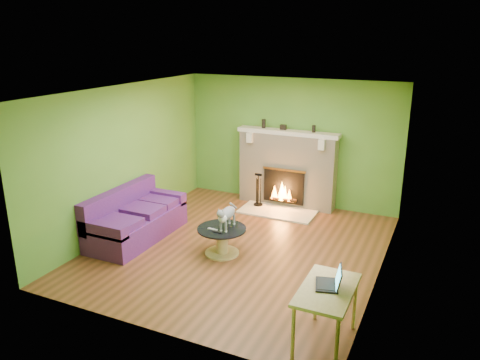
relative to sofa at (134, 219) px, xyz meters
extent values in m
plane|color=#583219|center=(1.86, 0.36, -0.33)|extent=(5.00, 5.00, 0.00)
plane|color=white|center=(1.86, 0.36, 2.27)|extent=(5.00, 5.00, 0.00)
plane|color=#4E852B|center=(1.86, 2.86, 0.97)|extent=(5.00, 0.00, 5.00)
plane|color=#4E852B|center=(1.86, -2.14, 0.97)|extent=(5.00, 0.00, 5.00)
plane|color=#4E852B|center=(-0.39, 0.36, 0.97)|extent=(0.00, 5.00, 5.00)
plane|color=#4E852B|center=(4.11, 0.36, 0.97)|extent=(0.00, 5.00, 5.00)
plane|color=silver|center=(4.10, -0.54, 1.22)|extent=(0.00, 1.20, 1.20)
plane|color=white|center=(4.09, -0.54, 1.22)|extent=(0.00, 1.06, 1.06)
cube|color=#BFB49E|center=(1.86, 2.69, 0.42)|extent=(2.00, 0.35, 1.50)
cube|color=black|center=(1.86, 2.50, 0.11)|extent=(0.85, 0.03, 0.68)
cube|color=#C28A30|center=(1.86, 2.49, 0.47)|extent=(0.91, 0.02, 0.04)
cylinder|color=black|center=(1.86, 2.46, -0.17)|extent=(0.55, 0.07, 0.07)
cube|color=beige|center=(1.86, 2.66, 1.21)|extent=(2.10, 0.28, 0.08)
cube|color=beige|center=(1.11, 2.47, 1.07)|extent=(0.12, 0.10, 0.20)
cube|color=beige|center=(2.61, 2.47, 1.07)|extent=(0.12, 0.10, 0.20)
cube|color=beige|center=(1.86, 2.16, -0.32)|extent=(1.50, 0.75, 0.03)
cube|color=beige|center=(1.86, 2.66, 1.21)|extent=(2.10, 0.28, 0.08)
cube|color=#451960|center=(0.06, -0.01, -0.12)|extent=(0.86, 1.91, 0.43)
cube|color=#451960|center=(-0.29, -0.01, 0.26)|extent=(0.20, 1.91, 0.54)
cube|color=#451960|center=(0.06, -0.87, 0.16)|extent=(0.86, 0.20, 0.22)
cube|color=#451960|center=(0.06, 0.85, 0.16)|extent=(0.86, 0.20, 0.22)
cube|color=#451960|center=(0.11, -0.55, 0.16)|extent=(0.69, 0.51, 0.12)
cube|color=#451960|center=(0.11, 0.09, 0.16)|extent=(0.69, 0.51, 0.12)
cube|color=#451960|center=(0.11, 0.63, 0.16)|extent=(0.69, 0.51, 0.12)
cylinder|color=#DAB975|center=(1.69, 0.05, -0.32)|extent=(0.56, 0.56, 0.03)
cylinder|color=#DAB975|center=(1.69, 0.05, -0.11)|extent=(0.20, 0.20, 0.39)
cylinder|color=black|center=(1.69, 0.05, 0.10)|extent=(0.79, 0.79, 0.02)
cube|color=#DAB975|center=(3.81, -1.53, 0.38)|extent=(0.57, 0.99, 0.04)
cylinder|color=#DAB975|center=(3.57, -1.97, 0.01)|extent=(0.04, 0.04, 0.69)
cylinder|color=#DAB975|center=(4.05, -1.97, 0.01)|extent=(0.04, 0.04, 0.69)
cylinder|color=#DAB975|center=(3.57, -1.08, 0.01)|extent=(0.04, 0.04, 0.69)
cylinder|color=#DAB975|center=(4.05, -1.08, 0.01)|extent=(0.04, 0.04, 0.69)
cube|color=gray|center=(1.59, -0.07, 0.13)|extent=(0.17, 0.06, 0.02)
cube|color=black|center=(1.71, -0.13, 0.12)|extent=(0.16, 0.05, 0.02)
cylinder|color=black|center=(1.32, 2.69, 1.34)|extent=(0.08, 0.08, 0.18)
cylinder|color=black|center=(2.38, 2.69, 1.32)|extent=(0.07, 0.07, 0.14)
cube|color=black|center=(1.75, 2.69, 1.30)|extent=(0.12, 0.08, 0.10)
camera|label=1|loc=(4.86, -6.10, 3.10)|focal=35.00mm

